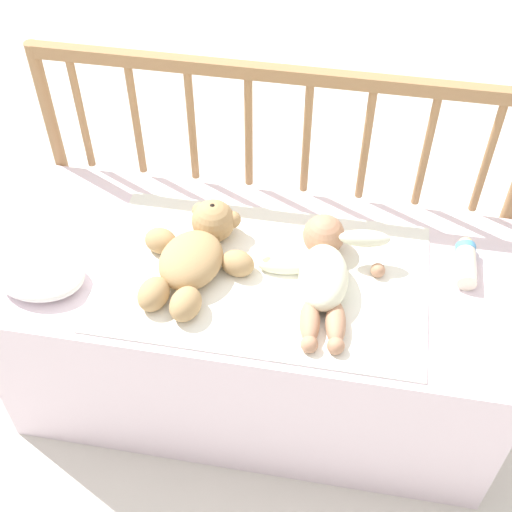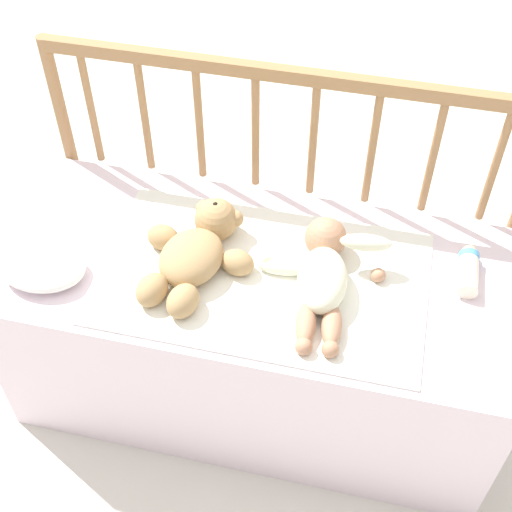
# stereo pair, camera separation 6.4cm
# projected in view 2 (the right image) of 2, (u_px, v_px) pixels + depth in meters

# --- Properties ---
(ground_plane) EXTENTS (12.00, 12.00, 0.00)m
(ground_plane) POSITION_uv_depth(u_px,v_px,m) (257.00, 382.00, 2.20)
(ground_plane) COLOR silver
(crib_mattress) EXTENTS (1.32, 0.59, 0.53)m
(crib_mattress) POSITION_uv_depth(u_px,v_px,m) (257.00, 331.00, 2.00)
(crib_mattress) COLOR silver
(crib_mattress) RESTS_ON ground_plane
(crib_rail) EXTENTS (1.32, 0.04, 0.92)m
(crib_rail) POSITION_uv_depth(u_px,v_px,m) (283.00, 154.00, 1.93)
(crib_rail) COLOR #997047
(crib_rail) RESTS_ON ground_plane
(blanket) EXTENTS (0.82, 0.49, 0.01)m
(blanket) POSITION_uv_depth(u_px,v_px,m) (263.00, 277.00, 1.78)
(blanket) COLOR white
(blanket) RESTS_ON crib_mattress
(teddy_bear) EXTENTS (0.31, 0.38, 0.12)m
(teddy_bear) POSITION_uv_depth(u_px,v_px,m) (196.00, 251.00, 1.78)
(teddy_bear) COLOR tan
(teddy_bear) RESTS_ON crib_mattress
(baby) EXTENTS (0.32, 0.39, 0.11)m
(baby) POSITION_uv_depth(u_px,v_px,m) (323.00, 273.00, 1.73)
(baby) COLOR #EAEACC
(baby) RESTS_ON crib_mattress
(small_pillow) EXTENTS (0.22, 0.16, 0.06)m
(small_pillow) POSITION_uv_depth(u_px,v_px,m) (42.00, 267.00, 1.77)
(small_pillow) COLOR white
(small_pillow) RESTS_ON crib_mattress
(baby_bottle) EXTENTS (0.05, 0.16, 0.05)m
(baby_bottle) POSITION_uv_depth(u_px,v_px,m) (468.00, 270.00, 1.77)
(baby_bottle) COLOR #F4E5CC
(baby_bottle) RESTS_ON crib_mattress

